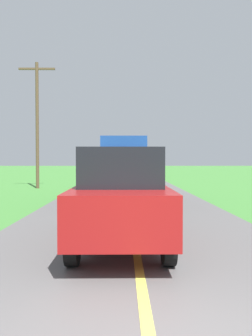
% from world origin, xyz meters
% --- Properties ---
extents(banana_truck_near, '(2.38, 5.82, 2.80)m').
position_xyz_m(banana_truck_near, '(-0.20, 11.41, 1.45)').
color(banana_truck_near, '#2D2D30').
rests_on(banana_truck_near, road_surface).
extents(utility_pole_roadside, '(2.28, 0.20, 7.95)m').
position_xyz_m(utility_pole_roadside, '(-5.69, 17.40, 4.31)').
color(utility_pole_roadside, brown).
rests_on(utility_pole_roadside, ground).
extents(following_car, '(1.74, 4.10, 1.92)m').
position_xyz_m(following_car, '(-0.29, 3.99, 1.07)').
color(following_car, maroon).
rests_on(following_car, road_surface).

